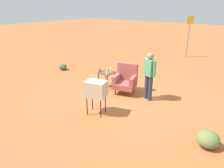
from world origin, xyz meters
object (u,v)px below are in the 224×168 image
object	(u,v)px
tv_on_stand	(96,89)
bottle_short_clear	(111,70)
soda_can_blue	(100,70)
flower_vase	(107,71)
road_sign	(188,34)
side_table	(107,74)
person_standing	(149,73)
armchair	(126,79)

from	to	relation	value
tv_on_stand	bottle_short_clear	world-z (taller)	tv_on_stand
soda_can_blue	flower_vase	distance (m)	0.46
road_sign	side_table	bearing A→B (deg)	-96.11
side_table	tv_on_stand	world-z (taller)	tv_on_stand
soda_can_blue	flower_vase	size ratio (longest dim) A/B	0.46
side_table	bottle_short_clear	bearing A→B (deg)	34.21
person_standing	soda_can_blue	distance (m)	2.12
person_standing	soda_can_blue	bearing A→B (deg)	-177.16
side_table	tv_on_stand	bearing A→B (deg)	-58.95
tv_on_stand	bottle_short_clear	bearing A→B (deg)	116.80
soda_can_blue	armchair	bearing A→B (deg)	7.54
armchair	bottle_short_clear	xyz separation A→B (m)	(-0.76, 0.08, 0.21)
flower_vase	side_table	bearing A→B (deg)	133.01
tv_on_stand	road_sign	distance (m)	8.72
side_table	flower_vase	bearing A→B (deg)	-46.99
side_table	bottle_short_clear	distance (m)	0.25
armchair	soda_can_blue	bearing A→B (deg)	-172.46
armchair	tv_on_stand	xyz separation A→B (m)	(0.23, -1.89, 0.28)
person_standing	bottle_short_clear	world-z (taller)	person_standing
tv_on_stand	person_standing	bearing A→B (deg)	68.18
tv_on_stand	soda_can_blue	bearing A→B (deg)	128.16
bottle_short_clear	road_sign	bearing A→B (deg)	84.94
flower_vase	armchair	bearing A→B (deg)	18.92
tv_on_stand	soda_can_blue	xyz separation A→B (m)	(-1.36, 1.74, -0.11)
armchair	person_standing	xyz separation A→B (m)	(0.97, -0.05, 0.44)
side_table	armchair	bearing A→B (deg)	1.01
person_standing	flower_vase	world-z (taller)	person_standing
person_standing	road_sign	world-z (taller)	road_sign
tv_on_stand	flower_vase	xyz separation A→B (m)	(-0.92, 1.65, -0.02)
flower_vase	road_sign	bearing A→B (deg)	85.73
person_standing	soda_can_blue	world-z (taller)	person_standing
tv_on_stand	road_sign	size ratio (longest dim) A/B	0.42
armchair	person_standing	bearing A→B (deg)	-2.69
armchair	flower_vase	size ratio (longest dim) A/B	4.00
road_sign	soda_can_blue	distance (m)	7.06
soda_can_blue	tv_on_stand	bearing A→B (deg)	-51.84
armchair	side_table	bearing A→B (deg)	-178.99
tv_on_stand	road_sign	xyz separation A→B (m)	(-0.40, 8.69, 0.60)
person_standing	bottle_short_clear	xyz separation A→B (m)	(-1.73, 0.12, -0.23)
soda_can_blue	bottle_short_clear	bearing A→B (deg)	31.16
bottle_short_clear	soda_can_blue	bearing A→B (deg)	-148.84
armchair	person_standing	distance (m)	1.07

